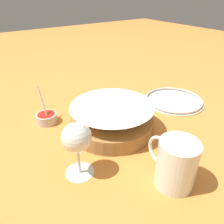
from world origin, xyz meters
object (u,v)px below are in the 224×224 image
Objects in this scene: food_basket at (112,120)px; sauce_cup at (47,118)px; beer_mug at (175,165)px; side_plate at (174,100)px; wine_glass at (77,140)px.

sauce_cup reaches higher than food_basket.
sauce_cup is 0.89× the size of beer_mug.
food_basket is 2.16× the size of sauce_cup.
food_basket reaches higher than side_plate.
wine_glass is at bearing 104.34° from side_plate.
sauce_cup is 0.29m from wine_glass.
wine_glass is 0.23m from beer_mug.
food_basket is 1.93× the size of beer_mug.
beer_mug is at bearing -132.71° from wine_glass.
food_basket is 0.32m from side_plate.
side_plate is (0.13, -0.49, -0.10)m from wine_glass.
side_plate is at bearing -86.75° from food_basket.
sauce_cup is 0.46m from beer_mug.
beer_mug is at bearing -160.56° from sauce_cup.
food_basket is 0.26m from beer_mug.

